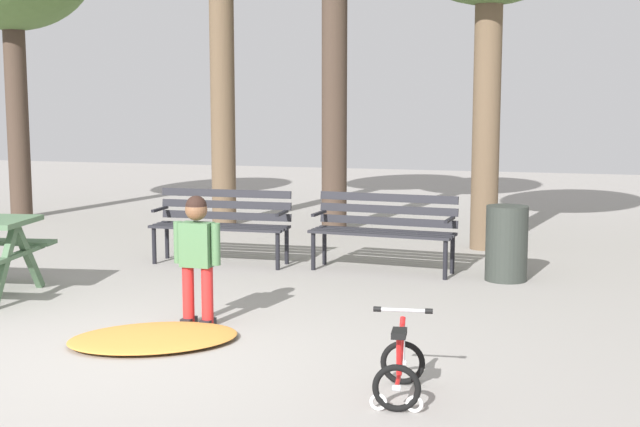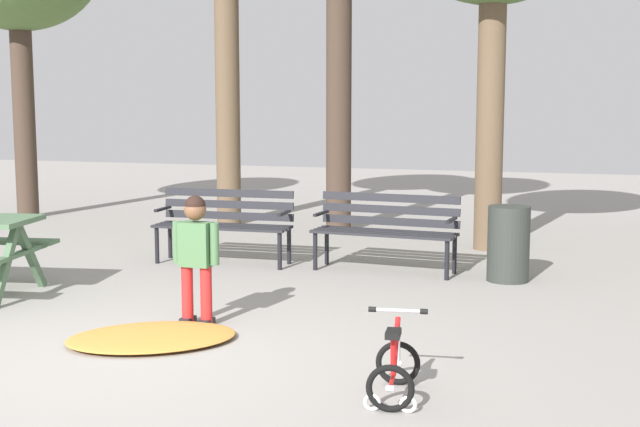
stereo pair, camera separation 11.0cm
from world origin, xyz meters
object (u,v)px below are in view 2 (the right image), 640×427
at_px(park_bench_far_left, 225,220).
at_px(trash_bin, 508,244).
at_px(kids_bicycle, 394,368).
at_px(park_bench_left, 386,226).
at_px(child_standing, 196,249).

xyz_separation_m(park_bench_far_left, trash_bin, (3.26, -0.07, -0.11)).
relative_size(kids_bicycle, trash_bin, 0.75).
height_order(park_bench_left, trash_bin, park_bench_left).
bearing_deg(kids_bicycle, child_standing, 147.16).
height_order(park_bench_left, child_standing, child_standing).
height_order(park_bench_left, kids_bicycle, park_bench_left).
bearing_deg(park_bench_left, park_bench_far_left, -177.44).
bearing_deg(child_standing, park_bench_far_left, 108.76).
distance_m(park_bench_far_left, kids_bicycle, 4.93).
height_order(child_standing, kids_bicycle, child_standing).
bearing_deg(trash_bin, park_bench_far_left, 178.83).
relative_size(park_bench_left, child_standing, 1.47).
bearing_deg(child_standing, park_bench_left, 70.24).
xyz_separation_m(child_standing, kids_bicycle, (1.99, -1.28, -0.45)).
bearing_deg(child_standing, kids_bicycle, -32.84).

